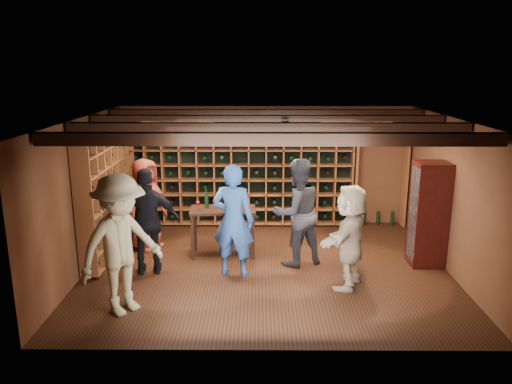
{
  "coord_description": "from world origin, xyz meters",
  "views": [
    {
      "loc": [
        -0.13,
        -7.83,
        3.33
      ],
      "look_at": [
        -0.18,
        0.2,
        1.27
      ],
      "focal_mm": 35.0,
      "sensor_mm": 36.0,
      "label": 1
    }
  ],
  "objects_px": {
    "guest_red_floral": "(146,204)",
    "tasting_table": "(223,214)",
    "display_cabinet": "(428,216)",
    "guest_khaki": "(121,245)",
    "guest_beige": "(350,236)",
    "guest_woman_black": "(148,222)",
    "man_blue_shirt": "(233,221)",
    "man_grey_suit": "(297,212)"
  },
  "relations": [
    {
      "from": "man_grey_suit",
      "to": "tasting_table",
      "type": "height_order",
      "value": "man_grey_suit"
    },
    {
      "from": "guest_red_floral",
      "to": "tasting_table",
      "type": "height_order",
      "value": "guest_red_floral"
    },
    {
      "from": "guest_woman_black",
      "to": "guest_beige",
      "type": "xyz_separation_m",
      "value": [
        3.17,
        -0.48,
        -0.07
      ]
    },
    {
      "from": "display_cabinet",
      "to": "man_blue_shirt",
      "type": "distance_m",
      "value": 3.29
    },
    {
      "from": "man_blue_shirt",
      "to": "guest_beige",
      "type": "xyz_separation_m",
      "value": [
        1.79,
        -0.42,
        -0.11
      ]
    },
    {
      "from": "guest_red_floral",
      "to": "guest_beige",
      "type": "xyz_separation_m",
      "value": [
        3.45,
        -1.6,
        -0.05
      ]
    },
    {
      "from": "guest_red_floral",
      "to": "guest_woman_black",
      "type": "relative_size",
      "value": 0.97
    },
    {
      "from": "guest_red_floral",
      "to": "guest_woman_black",
      "type": "height_order",
      "value": "guest_woman_black"
    },
    {
      "from": "display_cabinet",
      "to": "guest_khaki",
      "type": "distance_m",
      "value": 5.01
    },
    {
      "from": "man_blue_shirt",
      "to": "guest_woman_black",
      "type": "distance_m",
      "value": 1.38
    },
    {
      "from": "guest_khaki",
      "to": "guest_beige",
      "type": "bearing_deg",
      "value": -33.96
    },
    {
      "from": "guest_khaki",
      "to": "guest_beige",
      "type": "height_order",
      "value": "guest_khaki"
    },
    {
      "from": "display_cabinet",
      "to": "guest_woman_black",
      "type": "bearing_deg",
      "value": -175.12
    },
    {
      "from": "display_cabinet",
      "to": "guest_woman_black",
      "type": "distance_m",
      "value": 4.65
    },
    {
      "from": "guest_khaki",
      "to": "guest_woman_black",
      "type": "bearing_deg",
      "value": 38.23
    },
    {
      "from": "man_grey_suit",
      "to": "guest_red_floral",
      "type": "relative_size",
      "value": 1.08
    },
    {
      "from": "display_cabinet",
      "to": "man_grey_suit",
      "type": "xyz_separation_m",
      "value": [
        -2.21,
        -0.01,
        0.06
      ]
    },
    {
      "from": "display_cabinet",
      "to": "man_grey_suit",
      "type": "height_order",
      "value": "man_grey_suit"
    },
    {
      "from": "man_grey_suit",
      "to": "guest_khaki",
      "type": "distance_m",
      "value": 3.03
    },
    {
      "from": "guest_red_floral",
      "to": "tasting_table",
      "type": "bearing_deg",
      "value": -69.29
    },
    {
      "from": "man_blue_shirt",
      "to": "man_grey_suit",
      "type": "xyz_separation_m",
      "value": [
        1.05,
        0.45,
        0.0
      ]
    },
    {
      "from": "display_cabinet",
      "to": "man_blue_shirt",
      "type": "height_order",
      "value": "man_blue_shirt"
    },
    {
      "from": "guest_khaki",
      "to": "guest_beige",
      "type": "distance_m",
      "value": 3.35
    },
    {
      "from": "display_cabinet",
      "to": "guest_woman_black",
      "type": "height_order",
      "value": "same"
    },
    {
      "from": "man_blue_shirt",
      "to": "tasting_table",
      "type": "xyz_separation_m",
      "value": [
        -0.23,
        0.86,
        -0.15
      ]
    },
    {
      "from": "guest_khaki",
      "to": "tasting_table",
      "type": "distance_m",
      "value": 2.46
    },
    {
      "from": "man_blue_shirt",
      "to": "guest_red_floral",
      "type": "bearing_deg",
      "value": -23.86
    },
    {
      "from": "man_blue_shirt",
      "to": "guest_red_floral",
      "type": "relative_size",
      "value": 1.08
    },
    {
      "from": "display_cabinet",
      "to": "tasting_table",
      "type": "bearing_deg",
      "value": 173.44
    },
    {
      "from": "guest_red_floral",
      "to": "guest_beige",
      "type": "height_order",
      "value": "guest_red_floral"
    },
    {
      "from": "man_blue_shirt",
      "to": "guest_red_floral",
      "type": "height_order",
      "value": "man_blue_shirt"
    },
    {
      "from": "guest_woman_black",
      "to": "guest_khaki",
      "type": "bearing_deg",
      "value": 78.31
    },
    {
      "from": "display_cabinet",
      "to": "man_blue_shirt",
      "type": "xyz_separation_m",
      "value": [
        -3.26,
        -0.46,
        0.06
      ]
    },
    {
      "from": "guest_woman_black",
      "to": "tasting_table",
      "type": "relative_size",
      "value": 1.49
    },
    {
      "from": "guest_khaki",
      "to": "man_grey_suit",
      "type": "bearing_deg",
      "value": -14.11
    },
    {
      "from": "display_cabinet",
      "to": "guest_red_floral",
      "type": "height_order",
      "value": "display_cabinet"
    },
    {
      "from": "display_cabinet",
      "to": "guest_beige",
      "type": "bearing_deg",
      "value": -149.14
    },
    {
      "from": "guest_woman_black",
      "to": "guest_khaki",
      "type": "xyz_separation_m",
      "value": [
        -0.07,
        -1.33,
        0.1
      ]
    },
    {
      "from": "man_blue_shirt",
      "to": "man_grey_suit",
      "type": "height_order",
      "value": "man_grey_suit"
    },
    {
      "from": "guest_red_floral",
      "to": "guest_khaki",
      "type": "distance_m",
      "value": 2.46
    },
    {
      "from": "tasting_table",
      "to": "guest_beige",
      "type": "bearing_deg",
      "value": -34.94
    },
    {
      "from": "guest_red_floral",
      "to": "guest_beige",
      "type": "bearing_deg",
      "value": -81.47
    }
  ]
}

